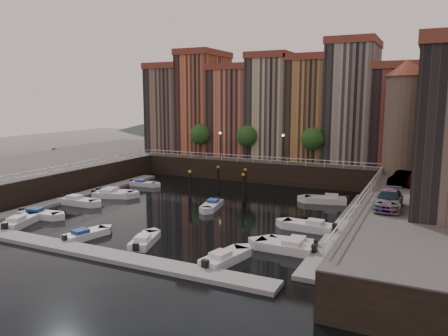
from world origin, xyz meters
The scene contains 31 objects.
ground centered at (0.00, 0.00, 0.00)m, with size 200.00×200.00×0.00m, color black.
quay_far centered at (0.00, 26.00, 1.50)m, with size 80.00×20.00×3.00m, color black.
quay_left centered at (-28.00, -2.00, 1.50)m, with size 20.00×36.00×3.00m, color black.
dock_left centered at (-16.20, -1.00, 0.17)m, with size 2.00×28.00×0.35m, color gray.
dock_right centered at (16.20, -1.00, 0.17)m, with size 2.00×28.00×0.35m, color gray.
dock_near centered at (0.00, -17.00, 0.17)m, with size 30.00×2.00×0.35m, color gray.
mountains centered at (1.72, 110.00, 7.92)m, with size 145.00×100.00×18.00m.
far_terrace centered at (3.31, 23.50, 10.95)m, with size 48.70×10.30×17.50m.
corner_tower centered at (20.00, 14.50, 10.19)m, with size 5.20×5.20×13.80m.
promenade_trees centered at (-1.33, 18.20, 6.58)m, with size 21.20×3.20×5.20m.
street_lamps centered at (-1.00, 17.20, 5.90)m, with size 10.36×0.36×4.18m.
railings centered at (0.00, 4.88, 3.79)m, with size 36.08×34.04×0.52m.
gangway centered at (17.10, 10.00, 1.92)m, with size 2.78×8.32×3.73m.
mooring_pilings centered at (0.11, 5.87, 1.65)m, with size 7.08×5.08×3.78m.
boat_left_0 centered at (-12.99, -11.12, 0.36)m, with size 4.77×2.33×1.07m.
boat_left_1 centered at (-13.52, -5.09, 0.39)m, with size 5.05×2.00×1.15m.
boat_left_2 centered at (-12.46, -0.55, 0.37)m, with size 4.92×3.16×1.11m.
boat_left_3 centered at (-12.56, 0.37, 0.39)m, with size 5.17×2.65×1.16m.
boat_left_4 centered at (-13.19, 7.17, 0.32)m, with size 4.17×1.83×0.94m.
boat_right_0 centered at (13.16, -9.73, 0.38)m, with size 4.97×1.91×1.14m.
boat_right_1 centered at (13.25, -8.25, 0.32)m, with size 4.18×1.81×0.95m.
boat_right_2 centered at (13.39, -3.28, 0.39)m, with size 5.04×2.01×1.15m.
boat_right_4 centered at (12.44, 8.22, 0.39)m, with size 5.21×2.79×1.17m.
boat_near_0 centered at (-12.41, -13.95, 0.37)m, with size 2.99×4.95×1.11m.
boat_near_1 centered at (-3.92, -14.18, 0.33)m, with size 2.45×4.33×0.97m.
boat_near_2 centered at (1.83, -13.31, 0.34)m, with size 2.69×4.45×1.00m.
boat_near_3 centered at (9.73, -14.12, 0.36)m, with size 2.63×4.84×1.08m.
car_a centered at (21.66, 6.97, 3.73)m, with size 1.72×4.27×1.46m, color gray.
car_b centered at (20.70, 7.09, 3.74)m, with size 1.57×4.49×1.48m, color gray.
car_c centered at (20.25, -4.24, 3.77)m, with size 2.16×5.33×1.55m, color gray.
boat_extra_53 centered at (1.37, 0.12, 0.35)m, with size 2.36×4.59×1.03m.
Camera 1 is at (23.22, -42.32, 12.27)m, focal length 35.00 mm.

